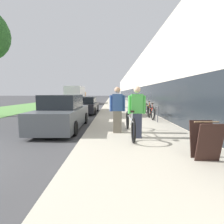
# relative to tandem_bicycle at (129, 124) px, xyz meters

# --- Properties ---
(sidewalk_slab) EXTENTS (4.15, 70.00, 0.14)m
(sidewalk_slab) POSITION_rel_tandem_bicycle_xyz_m (0.34, 18.52, -0.48)
(sidewalk_slab) COLOR #B2AA99
(sidewalk_slab) RESTS_ON ground
(storefront_facade) EXTENTS (10.01, 70.00, 5.85)m
(storefront_facade) POSITION_rel_tandem_bicycle_xyz_m (7.45, 26.52, 2.36)
(storefront_facade) COLOR beige
(storefront_facade) RESTS_ON ground
(lawn_strip) EXTENTS (6.12, 70.00, 0.03)m
(lawn_strip) POSITION_rel_tandem_bicycle_xyz_m (-11.22, 22.52, -0.54)
(lawn_strip) COLOR #5B9347
(lawn_strip) RESTS_ON ground
(tandem_bicycle) EXTENTS (0.52, 2.84, 0.98)m
(tandem_bicycle) POSITION_rel_tandem_bicycle_xyz_m (0.00, 0.00, 0.00)
(tandem_bicycle) COLOR black
(tandem_bicycle) RESTS_ON sidewalk_slab
(person_rider) EXTENTS (0.60, 0.24, 1.77)m
(person_rider) POSITION_rel_tandem_bicycle_xyz_m (0.19, -0.36, 0.48)
(person_rider) COLOR #33384C
(person_rider) RESTS_ON sidewalk_slab
(person_bystander) EXTENTS (0.60, 0.24, 1.77)m
(person_bystander) POSITION_rel_tandem_bicycle_xyz_m (-0.45, 0.42, 0.48)
(person_bystander) COLOR #756B5B
(person_bystander) RESTS_ON sidewalk_slab
(bike_rack_hoop) EXTENTS (0.05, 0.60, 0.84)m
(bike_rack_hoop) POSITION_rel_tandem_bicycle_xyz_m (1.74, 3.07, 0.10)
(bike_rack_hoop) COLOR #4C4C51
(bike_rack_hoop) RESTS_ON sidewalk_slab
(cruiser_bike_nearest) EXTENTS (0.52, 1.77, 0.99)m
(cruiser_bike_nearest) POSITION_rel_tandem_bicycle_xyz_m (1.67, 4.11, -0.00)
(cruiser_bike_nearest) COLOR black
(cruiser_bike_nearest) RESTS_ON sidewalk_slab
(cruiser_bike_middle) EXTENTS (0.52, 1.90, 0.99)m
(cruiser_bike_middle) POSITION_rel_tandem_bicycle_xyz_m (1.95, 6.27, -0.00)
(cruiser_bike_middle) COLOR black
(cruiser_bike_middle) RESTS_ON sidewalk_slab
(sandwich_board_sign) EXTENTS (0.56, 0.56, 0.90)m
(sandwich_board_sign) POSITION_rel_tandem_bicycle_xyz_m (1.50, -2.36, 0.04)
(sandwich_board_sign) COLOR #331E19
(sandwich_board_sign) RESTS_ON sidewalk_slab
(parked_sedan_curbside) EXTENTS (1.84, 4.60, 1.60)m
(parked_sedan_curbside) POSITION_rel_tandem_bicycle_xyz_m (-2.97, 1.85, 0.17)
(parked_sedan_curbside) COLOR #4C5156
(parked_sedan_curbside) RESTS_ON ground
(vintage_roadster_curbside) EXTENTS (1.80, 4.63, 1.38)m
(vintage_roadster_curbside) POSITION_rel_tandem_bicycle_xyz_m (-2.83, 8.53, 0.08)
(vintage_roadster_curbside) COLOR black
(vintage_roadster_curbside) RESTS_ON ground
(moving_truck) EXTENTS (2.44, 6.07, 2.71)m
(moving_truck) POSITION_rel_tandem_bicycle_xyz_m (-6.34, 21.34, 0.82)
(moving_truck) COLOR orange
(moving_truck) RESTS_ON ground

